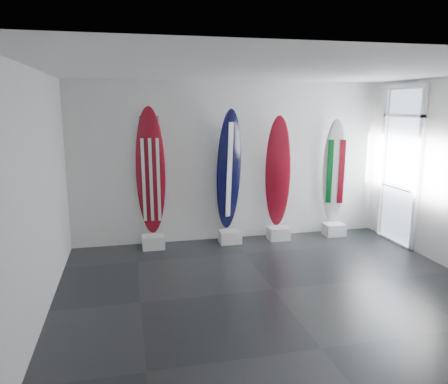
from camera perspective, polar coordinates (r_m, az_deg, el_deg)
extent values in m
plane|color=black|center=(6.27, 6.59, -12.73)|extent=(6.00, 6.00, 0.00)
plane|color=white|center=(5.74, 7.30, 15.76)|extent=(6.00, 6.00, 0.00)
plane|color=silver|center=(8.19, 1.02, 4.02)|extent=(6.00, 0.00, 6.00)
plane|color=silver|center=(3.63, 20.36, -6.27)|extent=(6.00, 0.00, 6.00)
plane|color=silver|center=(5.58, -23.47, -0.46)|extent=(0.00, 5.00, 5.00)
cube|color=silver|center=(7.96, -9.36, -6.56)|extent=(0.40, 0.30, 0.24)
ellipsoid|color=maroon|center=(7.76, -9.71, 2.65)|extent=(0.55, 0.31, 2.31)
cube|color=silver|center=(8.15, 0.80, -5.95)|extent=(0.40, 0.30, 0.24)
ellipsoid|color=black|center=(7.97, 0.66, 2.88)|extent=(0.56, 0.38, 2.27)
cube|color=silver|center=(8.42, 7.22, -5.47)|extent=(0.40, 0.30, 0.24)
ellipsoid|color=maroon|center=(8.25, 7.19, 2.65)|extent=(0.52, 0.31, 2.14)
cube|color=silver|center=(8.89, 14.39, -4.85)|extent=(0.40, 0.30, 0.24)
ellipsoid|color=silver|center=(8.73, 14.47, 2.63)|extent=(0.51, 0.35, 2.07)
cube|color=silver|center=(8.18, -15.93, -4.67)|extent=(0.09, 0.02, 0.13)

